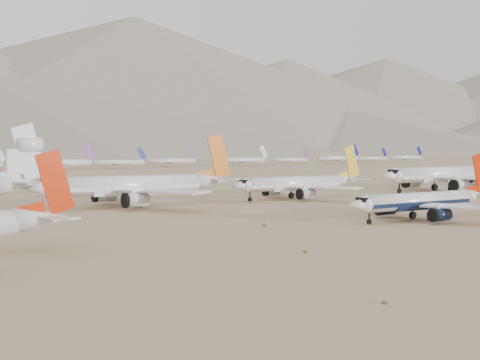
% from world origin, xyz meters
% --- Properties ---
extents(ground, '(7000.00, 7000.00, 0.00)m').
position_xyz_m(ground, '(0.00, 0.00, 0.00)').
color(ground, '#917754').
rests_on(ground, ground).
extents(main_airliner, '(40.61, 39.66, 14.33)m').
position_xyz_m(main_airliner, '(4.93, 5.24, 3.94)').
color(main_airliner, silver).
rests_on(main_airliner, ground).
extents(row2_navy_widebody, '(56.70, 55.45, 20.17)m').
position_xyz_m(row2_navy_widebody, '(81.28, 62.33, 5.63)').
color(row2_navy_widebody, silver).
rests_on(row2_navy_widebody, ground).
extents(row2_gold_tail, '(44.88, 43.89, 15.98)m').
position_xyz_m(row2_gold_tail, '(17.39, 63.32, 4.47)').
color(row2_gold_tail, silver).
rests_on(row2_gold_tail, ground).
extents(row2_orange_tail, '(53.76, 52.59, 19.18)m').
position_xyz_m(row2_orange_tail, '(-33.06, 67.64, 5.38)').
color(row2_orange_tail, silver).
rests_on(row2_orange_tail, ground).
extents(distant_storage_row, '(666.60, 58.40, 15.02)m').
position_xyz_m(distant_storage_row, '(53.57, 333.73, 4.38)').
color(distant_storage_row, silver).
rests_on(distant_storage_row, ground).
extents(foothills, '(4637.50, 1395.00, 155.00)m').
position_xyz_m(foothills, '(526.68, 1100.00, 67.15)').
color(foothills, slate).
rests_on(foothills, ground).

